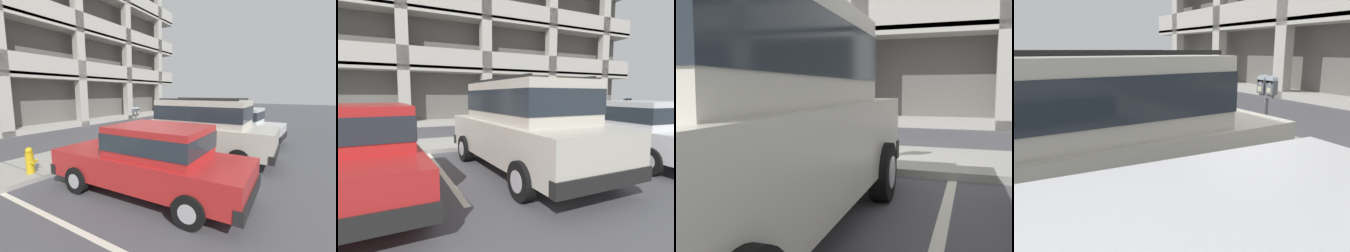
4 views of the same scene
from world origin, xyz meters
TOP-DOWN VIEW (x-y plane):
  - ground_plane at (0.00, 0.00)m, footprint 80.00×80.00m
  - sidewalk at (0.00, 1.30)m, footprint 40.00×2.20m
  - parking_stall_lines at (1.63, -1.40)m, footprint 13.18×4.80m
  - silver_suv at (0.08, -2.45)m, footprint 2.13×4.84m
  - red_sedan at (-3.12, -2.64)m, footprint 1.94×4.53m
  - dark_hatchback at (3.24, -2.65)m, footprint 2.01×4.57m
  - parking_meter_near at (-0.05, 0.35)m, footprint 0.35×0.12m
  - parking_meter_far at (6.49, 0.34)m, footprint 0.35×0.12m
  - fire_hydrant at (-4.05, 0.65)m, footprint 0.30×0.30m

SIDE VIEW (x-z plane):
  - ground_plane at x=0.00m, z-range -0.10..0.00m
  - parking_stall_lines at x=1.63m, z-range 0.00..0.01m
  - sidewalk at x=0.00m, z-range 0.00..0.12m
  - fire_hydrant at x=-4.05m, z-range 0.11..0.81m
  - red_sedan at x=-3.12m, z-range 0.05..1.59m
  - dark_hatchback at x=3.24m, z-range 0.05..1.59m
  - silver_suv at x=0.08m, z-range 0.07..2.11m
  - parking_meter_far at x=6.49m, z-range 0.49..2.01m
  - parking_meter_near at x=-0.05m, z-range 0.49..2.02m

